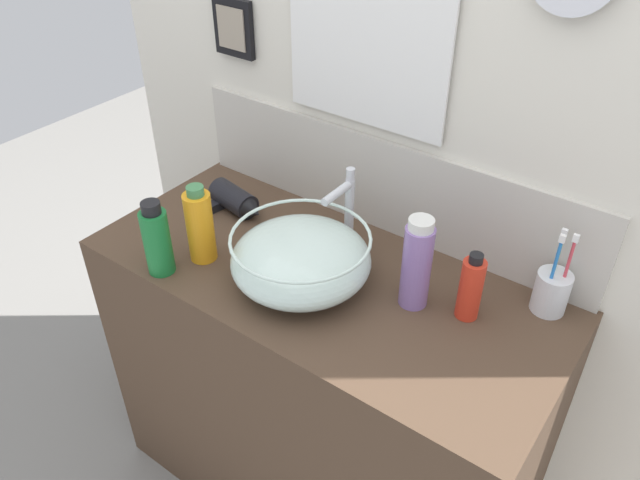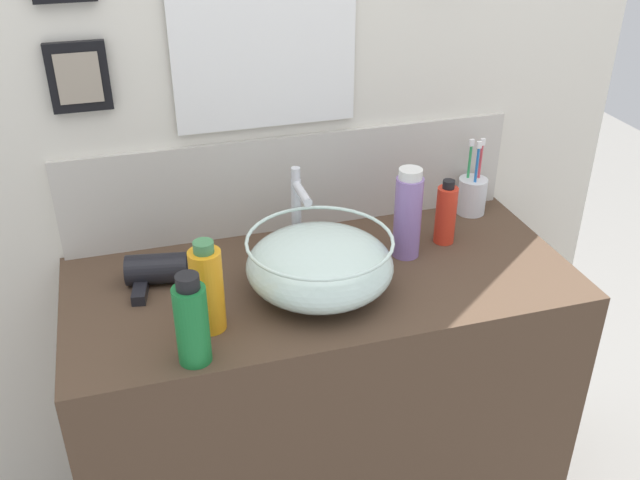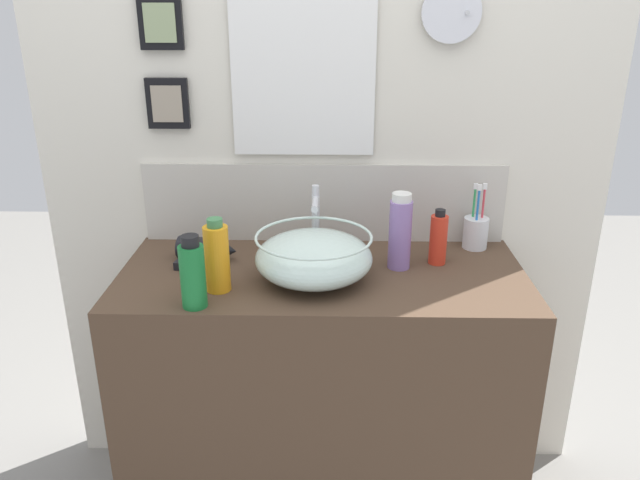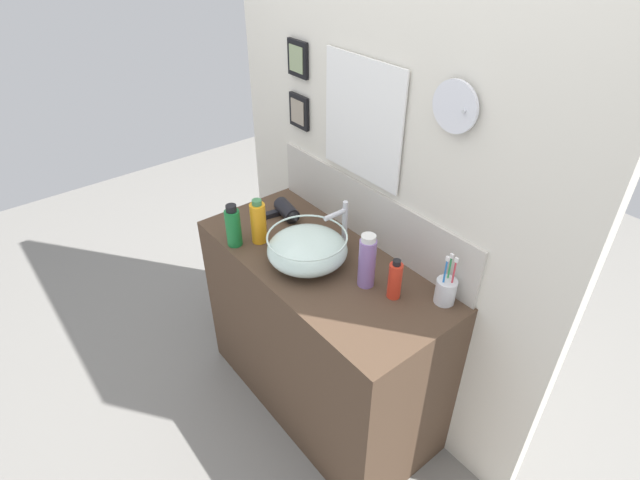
{
  "view_description": "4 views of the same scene",
  "coord_description": "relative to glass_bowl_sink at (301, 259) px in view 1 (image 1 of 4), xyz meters",
  "views": [
    {
      "loc": [
        0.68,
        -0.94,
        1.81
      ],
      "look_at": [
        -0.01,
        0.0,
        0.96
      ],
      "focal_mm": 35.0,
      "sensor_mm": 36.0,
      "label": 1
    },
    {
      "loc": [
        -0.4,
        -1.33,
        1.75
      ],
      "look_at": [
        -0.01,
        0.0,
        0.96
      ],
      "focal_mm": 40.0,
      "sensor_mm": 36.0,
      "label": 2
    },
    {
      "loc": [
        0.03,
        -1.63,
        1.61
      ],
      "look_at": [
        -0.01,
        0.0,
        0.96
      ],
      "focal_mm": 35.0,
      "sensor_mm": 36.0,
      "label": 3
    },
    {
      "loc": [
        1.27,
        -1.02,
        2.1
      ],
      "look_at": [
        -0.01,
        0.0,
        0.96
      ],
      "focal_mm": 28.0,
      "sensor_mm": 36.0,
      "label": 4
    }
  ],
  "objects": [
    {
      "name": "vanity_counter",
      "position": [
        0.02,
        0.05,
        -0.5
      ],
      "size": [
        1.17,
        0.53,
        0.86
      ],
      "primitive_type": "cube",
      "color": "#4C3828",
      "rests_on": "ground"
    },
    {
      "name": "back_panel",
      "position": [
        0.02,
        0.34,
        0.33
      ],
      "size": [
        1.79,
        0.1,
        2.53
      ],
      "color": "silver",
      "rests_on": "ground"
    },
    {
      "name": "glass_bowl_sink",
      "position": [
        0.0,
        0.0,
        0.0
      ],
      "size": [
        0.32,
        0.32,
        0.13
      ],
      "color": "silver",
      "rests_on": "vanity_counter"
    },
    {
      "name": "faucet",
      "position": [
        0.0,
        0.18,
        0.05
      ],
      "size": [
        0.02,
        0.12,
        0.22
      ],
      "color": "silver",
      "rests_on": "vanity_counter"
    },
    {
      "name": "hair_drier",
      "position": [
        -0.33,
        0.13,
        -0.04
      ],
      "size": [
        0.19,
        0.14,
        0.07
      ],
      "color": "black",
      "rests_on": "vanity_counter"
    },
    {
      "name": "toothbrush_cup",
      "position": [
        0.5,
        0.25,
        -0.02
      ],
      "size": [
        0.08,
        0.08,
        0.21
      ],
      "color": "silver",
      "rests_on": "vanity_counter"
    },
    {
      "name": "lotion_bottle",
      "position": [
        -0.26,
        -0.07,
        0.03
      ],
      "size": [
        0.07,
        0.07,
        0.2
      ],
      "color": "orange",
      "rests_on": "vanity_counter"
    },
    {
      "name": "soap_dispenser",
      "position": [
        -0.3,
        -0.16,
        0.02
      ],
      "size": [
        0.06,
        0.06,
        0.19
      ],
      "color": "#197233",
      "rests_on": "vanity_counter"
    },
    {
      "name": "shampoo_bottle",
      "position": [
        0.25,
        0.09,
        0.04
      ],
      "size": [
        0.07,
        0.07,
        0.23
      ],
      "color": "#8C6BB2",
      "rests_on": "vanity_counter"
    },
    {
      "name": "spray_bottle",
      "position": [
        0.36,
        0.13,
        0.01
      ],
      "size": [
        0.05,
        0.05,
        0.17
      ],
      "color": "red",
      "rests_on": "vanity_counter"
    }
  ]
}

